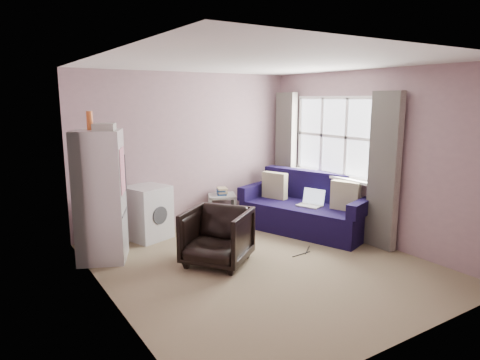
{
  "coord_description": "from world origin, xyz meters",
  "views": [
    {
      "loc": [
        -3.02,
        -4.19,
        2.09
      ],
      "look_at": [
        0.05,
        0.6,
        1.0
      ],
      "focal_mm": 32.0,
      "sensor_mm": 36.0,
      "label": 1
    }
  ],
  "objects_px": {
    "washing_machine": "(147,211)",
    "fridge": "(100,196)",
    "armchair": "(217,234)",
    "sofa": "(308,210)",
    "side_table": "(222,206)"
  },
  "relations": [
    {
      "from": "fridge",
      "to": "sofa",
      "type": "relative_size",
      "value": 0.86
    },
    {
      "from": "armchair",
      "to": "side_table",
      "type": "height_order",
      "value": "armchair"
    },
    {
      "from": "washing_machine",
      "to": "side_table",
      "type": "relative_size",
      "value": 1.31
    },
    {
      "from": "armchair",
      "to": "sofa",
      "type": "bearing_deg",
      "value": 66.01
    },
    {
      "from": "armchair",
      "to": "sofa",
      "type": "relative_size",
      "value": 0.35
    },
    {
      "from": "fridge",
      "to": "washing_machine",
      "type": "distance_m",
      "value": 1.06
    },
    {
      "from": "sofa",
      "to": "fridge",
      "type": "bearing_deg",
      "value": 152.02
    },
    {
      "from": "washing_machine",
      "to": "side_table",
      "type": "distance_m",
      "value": 1.36
    },
    {
      "from": "side_table",
      "to": "washing_machine",
      "type": "bearing_deg",
      "value": -176.11
    },
    {
      "from": "washing_machine",
      "to": "fridge",
      "type": "bearing_deg",
      "value": -166.41
    },
    {
      "from": "armchair",
      "to": "fridge",
      "type": "xyz_separation_m",
      "value": [
        -1.19,
        0.93,
        0.47
      ]
    },
    {
      "from": "armchair",
      "to": "washing_machine",
      "type": "distance_m",
      "value": 1.5
    },
    {
      "from": "armchair",
      "to": "sofa",
      "type": "height_order",
      "value": "sofa"
    },
    {
      "from": "fridge",
      "to": "armchair",
      "type": "bearing_deg",
      "value": -13.94
    },
    {
      "from": "fridge",
      "to": "washing_machine",
      "type": "height_order",
      "value": "fridge"
    }
  ]
}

